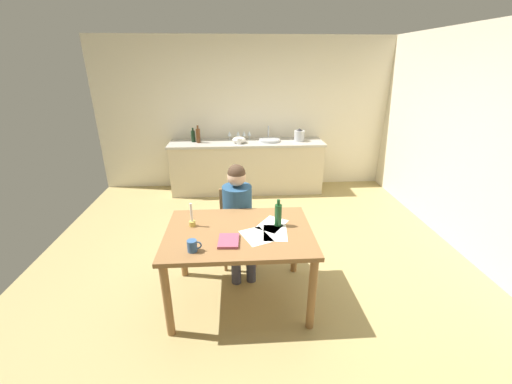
# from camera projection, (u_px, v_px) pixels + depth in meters

# --- Properties ---
(ground_plane) EXTENTS (5.20, 5.20, 0.04)m
(ground_plane) POSITION_uv_depth(u_px,v_px,m) (254.00, 262.00, 3.74)
(ground_plane) COLOR tan
(wall_back) EXTENTS (5.20, 0.12, 2.60)m
(wall_back) POSITION_uv_depth(u_px,v_px,m) (246.00, 115.00, 5.64)
(wall_back) COLOR silver
(wall_back) RESTS_ON ground
(wall_right) EXTENTS (0.12, 5.20, 2.60)m
(wall_right) POSITION_uv_depth(u_px,v_px,m) (495.00, 150.00, 3.39)
(wall_right) COLOR silver
(wall_right) RESTS_ON ground
(kitchen_counter) EXTENTS (2.66, 0.64, 0.90)m
(kitchen_counter) POSITION_uv_depth(u_px,v_px,m) (247.00, 166.00, 5.63)
(kitchen_counter) COLOR beige
(kitchen_counter) RESTS_ON ground
(dining_table) EXTENTS (1.33, 0.94, 0.76)m
(dining_table) POSITION_uv_depth(u_px,v_px,m) (239.00, 241.00, 2.90)
(dining_table) COLOR olive
(dining_table) RESTS_ON ground
(chair_at_table) EXTENTS (0.45, 0.45, 0.85)m
(chair_at_table) POSITION_uv_depth(u_px,v_px,m) (237.00, 222.00, 3.62)
(chair_at_table) COLOR olive
(chair_at_table) RESTS_ON ground
(person_seated) EXTENTS (0.38, 0.62, 1.19)m
(person_seated) POSITION_uv_depth(u_px,v_px,m) (238.00, 212.00, 3.41)
(person_seated) COLOR navy
(person_seated) RESTS_ON ground
(coffee_mug) EXTENTS (0.12, 0.08, 0.10)m
(coffee_mug) POSITION_uv_depth(u_px,v_px,m) (193.00, 246.00, 2.54)
(coffee_mug) COLOR #33598C
(coffee_mug) RESTS_ON dining_table
(candlestick) EXTENTS (0.06, 0.06, 0.23)m
(candlestick) POSITION_uv_depth(u_px,v_px,m) (192.00, 220.00, 2.92)
(candlestick) COLOR gold
(candlestick) RESTS_ON dining_table
(book_magazine) EXTENTS (0.18, 0.23, 0.02)m
(book_magazine) POSITION_uv_depth(u_px,v_px,m) (229.00, 241.00, 2.68)
(book_magazine) COLOR #9B455E
(book_magazine) RESTS_ON dining_table
(paper_letter) EXTENTS (0.34, 0.36, 0.00)m
(paper_letter) POSITION_uv_depth(u_px,v_px,m) (272.00, 224.00, 2.98)
(paper_letter) COLOR white
(paper_letter) RESTS_ON dining_table
(paper_bill) EXTENTS (0.31, 0.35, 0.00)m
(paper_bill) POSITION_uv_depth(u_px,v_px,m) (256.00, 236.00, 2.77)
(paper_bill) COLOR white
(paper_bill) RESTS_ON dining_table
(paper_envelope) EXTENTS (0.24, 0.31, 0.00)m
(paper_envelope) POSITION_uv_depth(u_px,v_px,m) (275.00, 233.00, 2.83)
(paper_envelope) COLOR white
(paper_envelope) RESTS_ON dining_table
(wine_bottle_on_table) EXTENTS (0.07, 0.07, 0.26)m
(wine_bottle_on_table) POSITION_uv_depth(u_px,v_px,m) (278.00, 215.00, 2.91)
(wine_bottle_on_table) COLOR #194C23
(wine_bottle_on_table) RESTS_ON dining_table
(sink_unit) EXTENTS (0.36, 0.36, 0.24)m
(sink_unit) POSITION_uv_depth(u_px,v_px,m) (269.00, 140.00, 5.48)
(sink_unit) COLOR #B2B7BC
(sink_unit) RESTS_ON kitchen_counter
(bottle_oil) EXTENTS (0.07, 0.07, 0.24)m
(bottle_oil) POSITION_uv_depth(u_px,v_px,m) (193.00, 136.00, 5.41)
(bottle_oil) COLOR black
(bottle_oil) RESTS_ON kitchen_counter
(bottle_vinegar) EXTENTS (0.07, 0.07, 0.29)m
(bottle_vinegar) POSITION_uv_depth(u_px,v_px,m) (198.00, 135.00, 5.35)
(bottle_vinegar) COLOR #593319
(bottle_vinegar) RESTS_ON kitchen_counter
(mixing_bowl) EXTENTS (0.23, 0.23, 0.10)m
(mixing_bowl) POSITION_uv_depth(u_px,v_px,m) (239.00, 140.00, 5.36)
(mixing_bowl) COLOR white
(mixing_bowl) RESTS_ON kitchen_counter
(stovetop_kettle) EXTENTS (0.18, 0.18, 0.22)m
(stovetop_kettle) POSITION_uv_depth(u_px,v_px,m) (299.00, 135.00, 5.47)
(stovetop_kettle) COLOR #B7BABF
(stovetop_kettle) RESTS_ON kitchen_counter
(wine_glass_near_sink) EXTENTS (0.07, 0.07, 0.15)m
(wine_glass_near_sink) POSITION_uv_depth(u_px,v_px,m) (249.00, 134.00, 5.56)
(wine_glass_near_sink) COLOR silver
(wine_glass_near_sink) RESTS_ON kitchen_counter
(wine_glass_by_kettle) EXTENTS (0.07, 0.07, 0.15)m
(wine_glass_by_kettle) POSITION_uv_depth(u_px,v_px,m) (244.00, 134.00, 5.55)
(wine_glass_by_kettle) COLOR silver
(wine_glass_by_kettle) RESTS_ON kitchen_counter
(wine_glass_back_left) EXTENTS (0.07, 0.07, 0.15)m
(wine_glass_back_left) POSITION_uv_depth(u_px,v_px,m) (238.00, 134.00, 5.55)
(wine_glass_back_left) COLOR silver
(wine_glass_back_left) RESTS_ON kitchen_counter
(wine_glass_back_right) EXTENTS (0.07, 0.07, 0.15)m
(wine_glass_back_right) POSITION_uv_depth(u_px,v_px,m) (230.00, 134.00, 5.54)
(wine_glass_back_right) COLOR silver
(wine_glass_back_right) RESTS_ON kitchen_counter
(teacup_on_counter) EXTENTS (0.12, 0.08, 0.10)m
(teacup_on_counter) POSITION_uv_depth(u_px,v_px,m) (239.00, 141.00, 5.29)
(teacup_on_counter) COLOR white
(teacup_on_counter) RESTS_ON kitchen_counter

